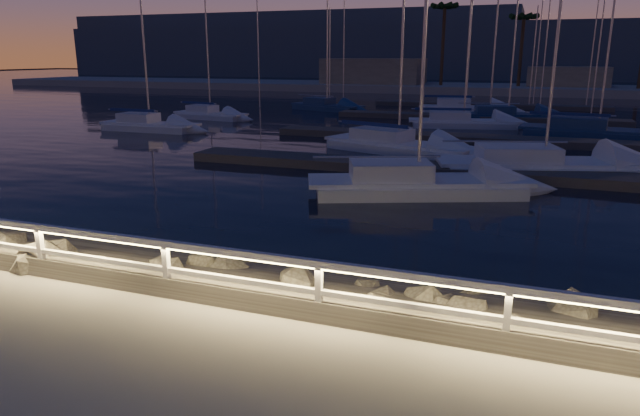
# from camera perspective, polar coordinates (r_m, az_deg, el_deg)

# --- Properties ---
(ground) EXTENTS (400.00, 400.00, 0.00)m
(ground) POSITION_cam_1_polar(r_m,az_deg,el_deg) (10.18, -5.48, -10.16)
(ground) COLOR gray
(ground) RESTS_ON ground
(harbor_water) EXTENTS (400.00, 440.00, 0.60)m
(harbor_water) POSITION_cam_1_polar(r_m,az_deg,el_deg) (40.05, 14.37, 6.97)
(harbor_water) COLOR black
(harbor_water) RESTS_ON ground
(guard_rail) EXTENTS (44.11, 0.12, 1.06)m
(guard_rail) POSITION_cam_1_polar(r_m,az_deg,el_deg) (9.90, -5.96, -6.03)
(guard_rail) COLOR white
(guard_rail) RESTS_ON ground
(riprap) EXTENTS (33.81, 2.65, 1.39)m
(riprap) POSITION_cam_1_polar(r_m,az_deg,el_deg) (14.32, -21.43, -4.69)
(riprap) COLOR slate
(riprap) RESTS_ON ground
(floating_docks) EXTENTS (22.00, 36.00, 0.40)m
(floating_docks) POSITION_cam_1_polar(r_m,az_deg,el_deg) (41.24, 14.62, 7.97)
(floating_docks) COLOR #5B514B
(floating_docks) RESTS_ON ground
(far_shore) EXTENTS (160.00, 14.00, 5.20)m
(far_shore) POSITION_cam_1_polar(r_m,az_deg,el_deg) (82.52, 17.71, 11.53)
(far_shore) COLOR gray
(far_shore) RESTS_ON ground
(palm_left) EXTENTS (3.00, 3.00, 11.20)m
(palm_left) POSITION_cam_1_polar(r_m,az_deg,el_deg) (81.38, 12.36, 18.79)
(palm_left) COLOR brown
(palm_left) RESTS_ON ground
(palm_center) EXTENTS (3.00, 3.00, 9.70)m
(palm_center) POSITION_cam_1_polar(r_m,az_deg,el_deg) (81.42, 19.72, 17.32)
(palm_center) COLOR brown
(palm_center) RESTS_ON ground
(distant_hills) EXTENTS (230.00, 37.50, 18.00)m
(distant_hills) POSITION_cam_1_polar(r_m,az_deg,el_deg) (144.35, 10.17, 14.95)
(distant_hills) COLOR #3A495A
(distant_hills) RESTS_ON ground
(sailboat_a) EXTENTS (6.94, 2.15, 11.84)m
(sailboat_a) POSITION_cam_1_polar(r_m,az_deg,el_deg) (40.50, -16.86, 8.02)
(sailboat_a) COLOR silver
(sailboat_a) RESTS_ON ground
(sailboat_b) EXTENTS (8.18, 5.04, 13.54)m
(sailboat_b) POSITION_cam_1_polar(r_m,az_deg,el_deg) (21.03, 9.18, 2.55)
(sailboat_b) COLOR silver
(sailboat_b) RESTS_ON ground
(sailboat_c) EXTENTS (8.52, 4.92, 13.97)m
(sailboat_c) POSITION_cam_1_polar(r_m,az_deg,el_deg) (30.37, 7.51, 6.40)
(sailboat_c) COLOR silver
(sailboat_c) RESTS_ON ground
(sailboat_e) EXTENTS (6.51, 2.80, 10.81)m
(sailboat_e) POSITION_cam_1_polar(r_m,az_deg,el_deg) (46.96, -11.06, 9.23)
(sailboat_e) COLOR silver
(sailboat_e) RESTS_ON ground
(sailboat_g) EXTENTS (7.90, 3.79, 12.93)m
(sailboat_g) POSITION_cam_1_polar(r_m,az_deg,el_deg) (41.89, 13.87, 8.41)
(sailboat_g) COLOR silver
(sailboat_g) RESTS_ON ground
(sailboat_h) EXTENTS (9.36, 5.07, 15.27)m
(sailboat_h) POSITION_cam_1_polar(r_m,az_deg,el_deg) (26.20, 20.99, 4.18)
(sailboat_h) COLOR silver
(sailboat_h) RESTS_ON ground
(sailboat_j) EXTENTS (7.52, 4.33, 12.39)m
(sailboat_j) POSITION_cam_1_polar(r_m,az_deg,el_deg) (53.70, 0.54, 10.21)
(sailboat_j) COLOR navy
(sailboat_j) RESTS_ON ground
(sailboat_k) EXTENTS (8.33, 4.11, 13.62)m
(sailboat_k) POSITION_cam_1_polar(r_m,az_deg,el_deg) (47.20, 18.03, 8.83)
(sailboat_k) COLOR navy
(sailboat_k) RESTS_ON ground
(sailboat_l) EXTENTS (9.35, 3.90, 15.35)m
(sailboat_l) POSITION_cam_1_polar(r_m,az_deg,el_deg) (39.28, 25.69, 7.00)
(sailboat_l) COLOR navy
(sailboat_l) RESTS_ON ground
(sailboat_n) EXTENTS (8.26, 3.45, 13.67)m
(sailboat_n) POSITION_cam_1_polar(r_m,az_deg,el_deg) (52.77, 14.10, 9.71)
(sailboat_n) COLOR silver
(sailboat_n) RESTS_ON ground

